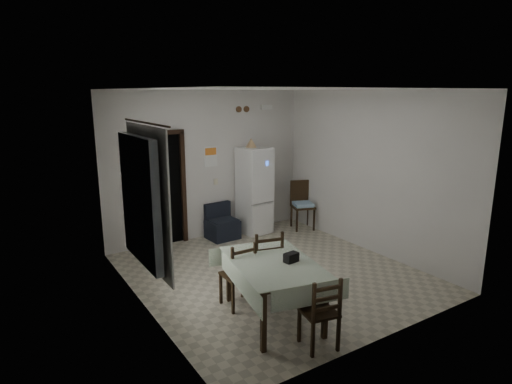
{
  "coord_description": "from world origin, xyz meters",
  "views": [
    {
      "loc": [
        -3.69,
        -5.28,
        2.86
      ],
      "look_at": [
        0.0,
        0.5,
        1.25
      ],
      "focal_mm": 30.0,
      "sensor_mm": 36.0,
      "label": 1
    }
  ],
  "objects_px": {
    "dining_table": "(273,290)",
    "dining_chair_far_right": "(265,263)",
    "navy_seat": "(222,222)",
    "dining_chair_near_head": "(319,311)",
    "corner_chair": "(303,205)",
    "fridge": "(255,191)",
    "dining_chair_far_left": "(238,274)"
  },
  "relations": [
    {
      "from": "dining_chair_far_right",
      "to": "dining_table",
      "type": "bearing_deg",
      "value": 79.84
    },
    {
      "from": "fridge",
      "to": "navy_seat",
      "type": "relative_size",
      "value": 2.57
    },
    {
      "from": "navy_seat",
      "to": "dining_chair_near_head",
      "type": "distance_m",
      "value": 3.98
    },
    {
      "from": "fridge",
      "to": "dining_chair_far_right",
      "type": "distance_m",
      "value": 2.92
    },
    {
      "from": "dining_chair_far_left",
      "to": "dining_chair_far_right",
      "type": "xyz_separation_m",
      "value": [
        0.46,
        0.03,
        0.04
      ]
    },
    {
      "from": "corner_chair",
      "to": "dining_table",
      "type": "distance_m",
      "value": 3.81
    },
    {
      "from": "navy_seat",
      "to": "fridge",
      "type": "bearing_deg",
      "value": -3.65
    },
    {
      "from": "navy_seat",
      "to": "dining_chair_far_left",
      "type": "height_order",
      "value": "dining_chair_far_left"
    },
    {
      "from": "navy_seat",
      "to": "dining_table",
      "type": "distance_m",
      "value": 3.22
    },
    {
      "from": "dining_chair_far_left",
      "to": "dining_chair_near_head",
      "type": "xyz_separation_m",
      "value": [
        0.29,
        -1.34,
        -0.02
      ]
    },
    {
      "from": "fridge",
      "to": "corner_chair",
      "type": "relative_size",
      "value": 1.74
    },
    {
      "from": "navy_seat",
      "to": "corner_chair",
      "type": "xyz_separation_m",
      "value": [
        1.74,
        -0.36,
        0.16
      ]
    },
    {
      "from": "fridge",
      "to": "navy_seat",
      "type": "xyz_separation_m",
      "value": [
        -0.76,
        0.0,
        -0.54
      ]
    },
    {
      "from": "dining_table",
      "to": "dining_chair_far_left",
      "type": "distance_m",
      "value": 0.58
    },
    {
      "from": "dining_table",
      "to": "dining_chair_far_right",
      "type": "distance_m",
      "value": 0.63
    },
    {
      "from": "fridge",
      "to": "dining_chair_far_left",
      "type": "xyz_separation_m",
      "value": [
        -1.89,
        -2.55,
        -0.42
      ]
    },
    {
      "from": "navy_seat",
      "to": "dining_chair_far_right",
      "type": "height_order",
      "value": "dining_chair_far_right"
    },
    {
      "from": "dining_table",
      "to": "navy_seat",
      "type": "bearing_deg",
      "value": 85.1
    },
    {
      "from": "dining_chair_far_right",
      "to": "dining_chair_near_head",
      "type": "bearing_deg",
      "value": 96.51
    },
    {
      "from": "navy_seat",
      "to": "dining_chair_far_right",
      "type": "relative_size",
      "value": 0.69
    },
    {
      "from": "fridge",
      "to": "dining_table",
      "type": "xyz_separation_m",
      "value": [
        -1.68,
        -3.09,
        -0.5
      ]
    },
    {
      "from": "dining_table",
      "to": "dining_chair_far_left",
      "type": "bearing_deg",
      "value": 123.02
    },
    {
      "from": "navy_seat",
      "to": "dining_chair_far_right",
      "type": "xyz_separation_m",
      "value": [
        -0.67,
        -2.52,
        0.16
      ]
    },
    {
      "from": "fridge",
      "to": "dining_chair_far_right",
      "type": "height_order",
      "value": "fridge"
    },
    {
      "from": "dining_table",
      "to": "dining_chair_far_right",
      "type": "height_order",
      "value": "dining_chair_far_right"
    },
    {
      "from": "corner_chair",
      "to": "dining_chair_far_right",
      "type": "relative_size",
      "value": 1.01
    },
    {
      "from": "fridge",
      "to": "dining_table",
      "type": "relative_size",
      "value": 1.19
    },
    {
      "from": "dining_table",
      "to": "dining_chair_near_head",
      "type": "height_order",
      "value": "dining_chair_near_head"
    },
    {
      "from": "navy_seat",
      "to": "corner_chair",
      "type": "distance_m",
      "value": 1.79
    },
    {
      "from": "fridge",
      "to": "corner_chair",
      "type": "bearing_deg",
      "value": -26.32
    },
    {
      "from": "corner_chair",
      "to": "dining_chair_far_left",
      "type": "distance_m",
      "value": 3.61
    },
    {
      "from": "fridge",
      "to": "dining_chair_near_head",
      "type": "height_order",
      "value": "fridge"
    }
  ]
}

